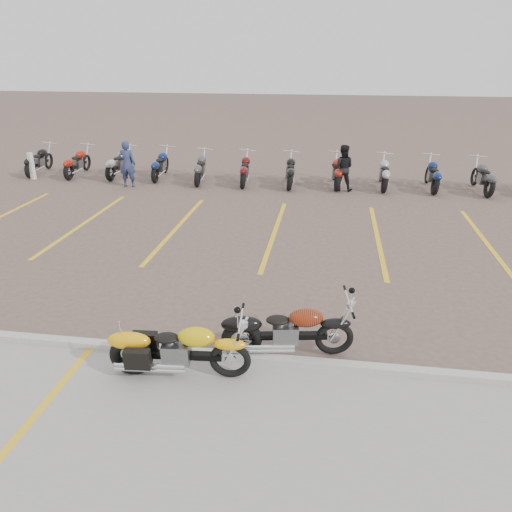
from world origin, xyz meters
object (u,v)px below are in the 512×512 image
(yellow_cruiser, at_px, (177,351))
(bollard, at_px, (32,166))
(person_a, at_px, (127,164))
(flame_cruiser, at_px, (284,332))
(person_b, at_px, (343,168))

(yellow_cruiser, height_order, bollard, bollard)
(yellow_cruiser, bearing_deg, person_a, 110.74)
(yellow_cruiser, xyz_separation_m, person_a, (-5.02, 10.60, 0.38))
(flame_cruiser, bearing_deg, bollard, 126.12)
(yellow_cruiser, relative_size, person_a, 1.30)
(yellow_cruiser, xyz_separation_m, person_b, (2.48, 11.22, 0.36))
(yellow_cruiser, height_order, person_b, person_b)
(person_b, bearing_deg, person_a, 9.35)
(flame_cruiser, height_order, bollard, bollard)
(person_b, height_order, bollard, person_b)
(person_a, distance_m, bollard, 4.06)
(yellow_cruiser, relative_size, flame_cruiser, 1.02)
(yellow_cruiser, height_order, flame_cruiser, yellow_cruiser)
(flame_cruiser, height_order, person_a, person_a)
(flame_cruiser, relative_size, bollard, 2.08)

